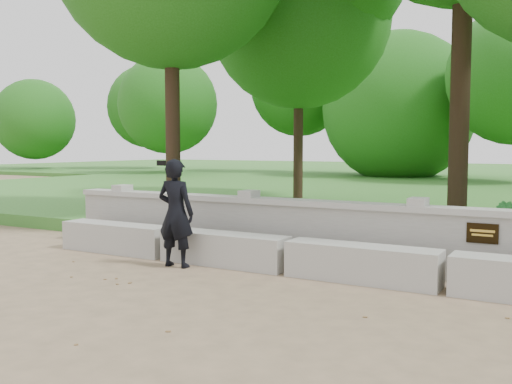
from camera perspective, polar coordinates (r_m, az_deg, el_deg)
ground at (r=5.16m, az=14.29°, el=-14.25°), size 80.00×80.00×0.00m
concrete_bench at (r=6.90m, az=18.48°, el=-7.62°), size 11.90×0.45×0.45m
parapet_wall at (r=7.53m, az=19.54°, el=-4.78°), size 12.50×0.35×0.90m
man_main at (r=7.88m, az=-8.03°, el=-2.10°), size 0.57×0.51×1.49m
tree_far_left at (r=16.08m, az=4.33°, el=18.35°), size 4.92×4.92×7.70m
shrub_a at (r=11.74m, az=-7.33°, el=-0.99°), size 0.34×0.30×0.55m
shrub_b at (r=9.01m, az=23.68°, el=-2.82°), size 0.43×0.42×0.61m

